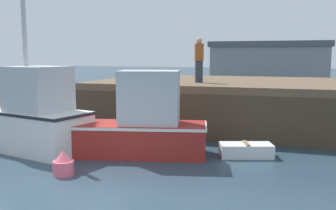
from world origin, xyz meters
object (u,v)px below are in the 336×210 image
at_px(fishing_boat_near_left, 29,117).
at_px(fishing_boat_near_right, 137,125).
at_px(mooring_buoy_foreground, 63,164).
at_px(dockworker, 199,60).
at_px(rowboat, 246,150).

height_order(fishing_boat_near_left, fishing_boat_near_right, fishing_boat_near_left).
relative_size(fishing_boat_near_left, mooring_buoy_foreground, 8.30).
distance_m(fishing_boat_near_left, dockworker, 6.31).
bearing_deg(fishing_boat_near_left, fishing_boat_near_right, 8.10).
bearing_deg(mooring_buoy_foreground, fishing_boat_near_left, 142.30).
distance_m(rowboat, dockworker, 4.65).
xyz_separation_m(fishing_boat_near_left, fishing_boat_near_right, (3.29, 0.47, -0.13)).
distance_m(fishing_boat_near_left, fishing_boat_near_right, 3.32).
relative_size(rowboat, dockworker, 0.96).
bearing_deg(dockworker, fishing_boat_near_left, -132.05).
xyz_separation_m(dockworker, mooring_buoy_foreground, (-1.74, -6.33, -2.39)).
xyz_separation_m(fishing_boat_near_right, mooring_buoy_foreground, (-0.95, -2.27, -0.61)).
distance_m(fishing_boat_near_right, mooring_buoy_foreground, 2.54).
bearing_deg(mooring_buoy_foreground, rowboat, 37.81).
bearing_deg(dockworker, mooring_buoy_foreground, -105.42).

